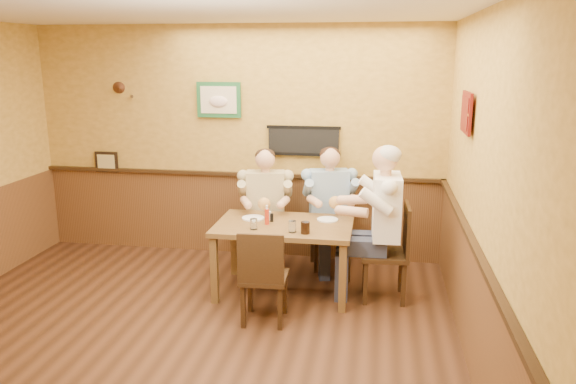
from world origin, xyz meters
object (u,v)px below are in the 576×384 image
(hot_sauce_bottle, at_px, (267,216))
(chair_back_left, at_px, (266,231))
(dining_table, at_px, (284,232))
(chair_near_side, at_px, (264,275))
(diner_tan_shirt, at_px, (266,216))
(diner_white_elder, at_px, (385,232))
(water_glass_mid, at_px, (292,227))
(diner_blue_polo, at_px, (329,214))
(pepper_shaker, at_px, (272,218))
(water_glass_left, at_px, (254,224))
(chair_right_end, at_px, (385,252))
(chair_back_right, at_px, (328,230))
(cola_tumbler, at_px, (305,228))
(salt_shaker, at_px, (270,216))

(hot_sauce_bottle, bearing_deg, chair_back_left, 102.62)
(dining_table, bearing_deg, chair_near_side, -95.71)
(chair_back_left, height_order, hot_sauce_bottle, hot_sauce_bottle)
(diner_tan_shirt, bearing_deg, chair_back_left, 0.00)
(diner_white_elder, bearing_deg, water_glass_mid, -75.68)
(diner_blue_polo, xyz_separation_m, pepper_shaker, (-0.53, -0.74, 0.15))
(diner_blue_polo, distance_m, water_glass_left, 1.23)
(dining_table, distance_m, pepper_shaker, 0.20)
(chair_right_end, relative_size, diner_tan_shirt, 0.78)
(chair_back_left, relative_size, water_glass_left, 8.15)
(chair_back_right, bearing_deg, cola_tumbler, -110.84)
(water_glass_mid, distance_m, pepper_shaker, 0.42)
(chair_near_side, distance_m, salt_shaker, 0.87)
(chair_back_right, bearing_deg, diner_tan_shirt, 177.69)
(hot_sauce_bottle, height_order, salt_shaker, hot_sauce_bottle)
(diner_blue_polo, bearing_deg, water_glass_mid, -117.77)
(chair_right_end, xyz_separation_m, water_glass_left, (-1.30, -0.24, 0.31))
(chair_back_left, distance_m, salt_shaker, 0.66)
(chair_back_left, xyz_separation_m, water_glass_mid, (0.45, -0.91, 0.36))
(diner_tan_shirt, bearing_deg, diner_blue_polo, 2.09)
(pepper_shaker, bearing_deg, diner_white_elder, -2.34)
(chair_back_right, xyz_separation_m, diner_white_elder, (0.64, -0.79, 0.26))
(chair_near_side, height_order, water_glass_mid, chair_near_side)
(diner_tan_shirt, relative_size, water_glass_left, 11.65)
(diner_white_elder, height_order, pepper_shaker, diner_white_elder)
(chair_back_left, relative_size, pepper_shaker, 10.42)
(pepper_shaker, bearing_deg, water_glass_mid, -50.29)
(diner_blue_polo, height_order, pepper_shaker, diner_blue_polo)
(cola_tumbler, bearing_deg, water_glass_mid, 172.13)
(dining_table, relative_size, chair_right_end, 1.40)
(water_glass_mid, bearing_deg, diner_tan_shirt, 116.40)
(diner_blue_polo, xyz_separation_m, water_glass_left, (-0.66, -1.03, 0.16))
(dining_table, xyz_separation_m, water_glass_left, (-0.27, -0.24, 0.15))
(chair_back_left, xyz_separation_m, chair_near_side, (0.26, -1.33, 0.01))
(water_glass_left, height_order, hot_sauce_bottle, hot_sauce_bottle)
(cola_tumbler, bearing_deg, diner_white_elder, 20.69)
(chair_back_right, height_order, chair_near_side, chair_near_side)
(water_glass_mid, distance_m, hot_sauce_bottle, 0.37)
(chair_near_side, bearing_deg, salt_shaker, -84.82)
(diner_white_elder, bearing_deg, dining_table, -92.23)
(diner_tan_shirt, height_order, water_glass_mid, diner_tan_shirt)
(diner_white_elder, bearing_deg, chair_back_right, -143.26)
(chair_right_end, xyz_separation_m, diner_tan_shirt, (-1.36, 0.64, 0.14))
(water_glass_mid, height_order, cola_tumbler, cola_tumbler)
(dining_table, bearing_deg, chair_back_left, 116.73)
(dining_table, xyz_separation_m, water_glass_mid, (0.13, -0.27, 0.15))
(chair_back_right, xyz_separation_m, chair_right_end, (0.64, -0.79, 0.05))
(diner_white_elder, distance_m, hot_sauce_bottle, 1.21)
(water_glass_mid, xyz_separation_m, salt_shaker, (-0.30, 0.37, -0.01))
(chair_back_left, distance_m, chair_right_end, 1.50)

